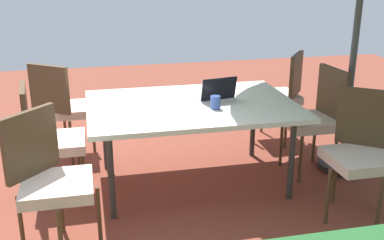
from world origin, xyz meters
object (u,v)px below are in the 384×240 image
chair_northeast (50,176)px  chair_southeast (61,105)px  chair_southwest (281,92)px  laptop (215,95)px  cup (215,102)px  dining_table (192,109)px  chair_northwest (362,149)px  chair_east (48,137)px  chair_west (316,115)px

chair_northeast → chair_southeast: same height
chair_northeast → chair_southeast: 1.61m
chair_southwest → laptop: chair_southwest is taller
chair_southeast → cup: chair_southeast is taller
dining_table → laptop: laptop is taller
chair_southeast → cup: (-1.28, 1.01, 0.24)m
dining_table → chair_southeast: bearing=-36.1°
laptop → chair_northwest: bearing=125.5°
chair_southwest → laptop: 1.21m
chair_southwest → chair_northwest: (0.03, 1.62, 0.00)m
chair_northeast → chair_southeast: bearing=42.3°
dining_table → chair_east: size_ratio=1.80×
chair_northwest → chair_east: 2.46m
cup → chair_northwest: bearing=147.3°
dining_table → chair_northwest: 1.40m
chair_northeast → chair_southwest: (-2.30, -1.59, 0.00)m
chair_northeast → chair_southeast: (-0.02, -1.61, 0.00)m
chair_west → dining_table: bearing=-95.1°
dining_table → laptop: 0.25m
chair_southeast → chair_northwest: bearing=-179.4°
chair_west → cup: size_ratio=8.95×
chair_west → laptop: 0.98m
chair_west → cup: (1.01, 0.19, 0.24)m
chair_east → chair_southeast: bearing=-11.1°
dining_table → cup: 0.26m
chair_northeast → chair_northwest: bearing=-47.8°
chair_southeast → chair_east: 0.86m
chair_southwest → chair_west: bearing=37.4°
dining_table → chair_northwest: chair_northwest is taller
chair_east → laptop: size_ratio=2.73×
chair_northwest → laptop: (0.91, -0.88, 0.24)m
chair_northwest → chair_west: bearing=124.3°
dining_table → chair_northeast: size_ratio=1.80×
chair_southeast → chair_west: 2.43m
cup → chair_west: bearing=-169.5°
chair_southwest → dining_table: bearing=-18.6°
dining_table → laptop: bearing=-163.3°
chair_southeast → chair_east: size_ratio=1.00×
chair_east → cup: size_ratio=8.95×
laptop → cup: size_ratio=3.28×
cup → chair_southwest: bearing=-135.3°
chair_southeast → laptop: size_ratio=2.73×
chair_northwest → laptop: bearing=172.8°
chair_west → chair_northwest: bearing=-7.9°
chair_east → chair_west: (-2.37, -0.04, 0.00)m
chair_northwest → chair_northeast: bearing=-143.7°
chair_northwest → chair_west: same height
chair_southeast → cup: bearing=178.3°
chair_west → chair_east: bearing=-94.4°
chair_northeast → chair_southwest: bearing=-12.4°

